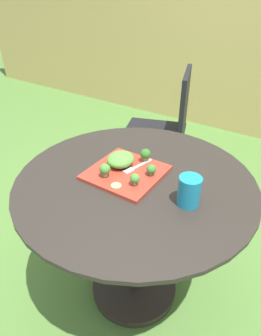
# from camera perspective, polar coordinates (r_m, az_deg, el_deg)

# --- Properties ---
(ground_plane) EXTENTS (12.00, 12.00, 0.00)m
(ground_plane) POSITION_cam_1_polar(r_m,az_deg,el_deg) (1.71, 0.69, -22.18)
(ground_plane) COLOR #4C7533
(patio_table) EXTENTS (0.98, 0.98, 0.72)m
(patio_table) POSITION_cam_1_polar(r_m,az_deg,el_deg) (1.34, 0.83, -10.28)
(patio_table) COLOR #28231E
(patio_table) RESTS_ON ground_plane
(patio_chair) EXTENTS (0.56, 0.56, 0.90)m
(patio_chair) POSITION_cam_1_polar(r_m,az_deg,el_deg) (2.16, 7.06, 8.60)
(patio_chair) COLOR black
(patio_chair) RESTS_ON ground_plane
(salad_plate) EXTENTS (0.29, 0.29, 0.01)m
(salad_plate) POSITION_cam_1_polar(r_m,az_deg,el_deg) (1.22, -0.90, -0.86)
(salad_plate) COLOR #AD3323
(salad_plate) RESTS_ON patio_table
(drinking_glass) EXTENTS (0.08, 0.08, 0.11)m
(drinking_glass) POSITION_cam_1_polar(r_m,az_deg,el_deg) (1.06, 11.26, -4.65)
(drinking_glass) COLOR teal
(drinking_glass) RESTS_ON patio_table
(fork) EXTENTS (0.05, 0.15, 0.00)m
(fork) POSITION_cam_1_polar(r_m,az_deg,el_deg) (1.24, 1.01, 0.14)
(fork) COLOR silver
(fork) RESTS_ON salad_plate
(lettuce_mound) EXTENTS (0.11, 0.12, 0.06)m
(lettuce_mound) POSITION_cam_1_polar(r_m,az_deg,el_deg) (1.24, -1.95, 1.68)
(lettuce_mound) COLOR #519338
(lettuce_mound) RESTS_ON salad_plate
(broccoli_floret_0) EXTENTS (0.04, 0.04, 0.05)m
(broccoli_floret_0) POSITION_cam_1_polar(r_m,az_deg,el_deg) (1.18, 4.04, -0.29)
(broccoli_floret_0) COLOR #99B770
(broccoli_floret_0) RESTS_ON salad_plate
(broccoli_floret_1) EXTENTS (0.05, 0.05, 0.06)m
(broccoli_floret_1) POSITION_cam_1_polar(r_m,az_deg,el_deg) (1.27, 2.92, 2.69)
(broccoli_floret_1) COLOR #99B770
(broccoli_floret_1) RESTS_ON salad_plate
(broccoli_floret_2) EXTENTS (0.04, 0.04, 0.05)m
(broccoli_floret_2) POSITION_cam_1_polar(r_m,az_deg,el_deg) (1.12, 0.86, -2.09)
(broccoli_floret_2) COLOR #99B770
(broccoli_floret_2) RESTS_ON salad_plate
(broccoli_floret_3) EXTENTS (0.04, 0.04, 0.06)m
(broccoli_floret_3) POSITION_cam_1_polar(r_m,az_deg,el_deg) (1.17, -4.97, -0.26)
(broccoli_floret_3) COLOR #99B770
(broccoli_floret_3) RESTS_ON salad_plate
(cucumber_slice_0) EXTENTS (0.04, 0.04, 0.01)m
(cucumber_slice_0) POSITION_cam_1_polar(r_m,az_deg,el_deg) (1.13, -2.81, -3.45)
(cucumber_slice_0) COLOR #8EB766
(cucumber_slice_0) RESTS_ON salad_plate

